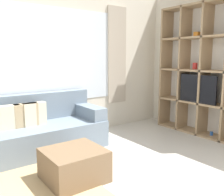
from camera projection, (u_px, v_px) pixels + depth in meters
name	position (u px, v px, depth m)	size (l,w,h in m)	color
wall_back	(31.00, 61.00, 4.05)	(6.82, 0.11, 2.70)	beige
wall_right	(210.00, 61.00, 4.59)	(0.07, 3.96, 2.70)	beige
shelving_unit	(206.00, 71.00, 4.49)	(0.36, 1.87, 2.36)	silver
couch_main	(35.00, 131.00, 3.76)	(2.06, 0.84, 0.85)	slate
ottoman	(74.00, 165.00, 2.89)	(0.66, 0.62, 0.37)	brown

